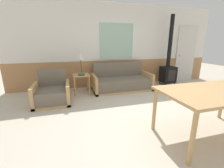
{
  "coord_description": "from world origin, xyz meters",
  "views": [
    {
      "loc": [
        -1.69,
        -2.35,
        1.46
      ],
      "look_at": [
        -0.75,
        0.93,
        0.52
      ],
      "focal_mm": 24.0,
      "sensor_mm": 36.0,
      "label": 1
    }
  ],
  "objects_px": {
    "side_table": "(81,78)",
    "dining_table": "(215,95)",
    "wood_stove": "(168,68)",
    "armchair": "(52,94)",
    "table_lamp": "(81,58)",
    "couch": "(122,82)"
  },
  "relations": [
    {
      "from": "armchair",
      "to": "wood_stove",
      "type": "xyz_separation_m",
      "value": [
        3.82,
        0.68,
        0.38
      ]
    },
    {
      "from": "table_lamp",
      "to": "dining_table",
      "type": "xyz_separation_m",
      "value": [
        1.76,
        -2.81,
        -0.35
      ]
    },
    {
      "from": "table_lamp",
      "to": "dining_table",
      "type": "bearing_deg",
      "value": -58.02
    },
    {
      "from": "dining_table",
      "to": "wood_stove",
      "type": "xyz_separation_m",
      "value": [
        1.27,
        2.86,
        -0.08
      ]
    },
    {
      "from": "table_lamp",
      "to": "side_table",
      "type": "bearing_deg",
      "value": -104.96
    },
    {
      "from": "side_table",
      "to": "dining_table",
      "type": "xyz_separation_m",
      "value": [
        1.78,
        -2.73,
        0.24
      ]
    },
    {
      "from": "side_table",
      "to": "table_lamp",
      "type": "height_order",
      "value": "table_lamp"
    },
    {
      "from": "couch",
      "to": "armchair",
      "type": "xyz_separation_m",
      "value": [
        -2.03,
        -0.57,
        -0.01
      ]
    },
    {
      "from": "wood_stove",
      "to": "table_lamp",
      "type": "bearing_deg",
      "value": -179.11
    },
    {
      "from": "side_table",
      "to": "wood_stove",
      "type": "xyz_separation_m",
      "value": [
        3.05,
        0.13,
        0.16
      ]
    },
    {
      "from": "dining_table",
      "to": "wood_stove",
      "type": "distance_m",
      "value": 3.13
    },
    {
      "from": "dining_table",
      "to": "wood_stove",
      "type": "height_order",
      "value": "wood_stove"
    },
    {
      "from": "armchair",
      "to": "dining_table",
      "type": "height_order",
      "value": "armchair"
    },
    {
      "from": "side_table",
      "to": "wood_stove",
      "type": "distance_m",
      "value": 3.05
    },
    {
      "from": "side_table",
      "to": "couch",
      "type": "bearing_deg",
      "value": 0.73
    },
    {
      "from": "armchair",
      "to": "wood_stove",
      "type": "height_order",
      "value": "wood_stove"
    },
    {
      "from": "side_table",
      "to": "dining_table",
      "type": "bearing_deg",
      "value": -56.93
    },
    {
      "from": "table_lamp",
      "to": "wood_stove",
      "type": "bearing_deg",
      "value": 0.89
    },
    {
      "from": "side_table",
      "to": "dining_table",
      "type": "height_order",
      "value": "dining_table"
    },
    {
      "from": "armchair",
      "to": "side_table",
      "type": "relative_size",
      "value": 1.48
    },
    {
      "from": "armchair",
      "to": "table_lamp",
      "type": "xyz_separation_m",
      "value": [
        0.79,
        0.63,
        0.81
      ]
    },
    {
      "from": "table_lamp",
      "to": "wood_stove",
      "type": "xyz_separation_m",
      "value": [
        3.02,
        0.05,
        -0.43
      ]
    }
  ]
}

